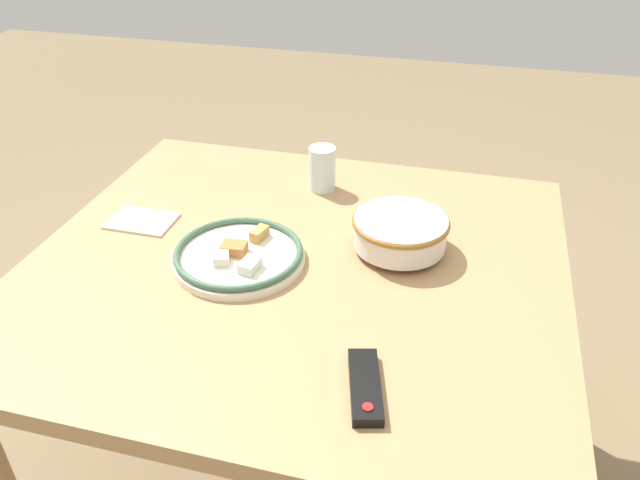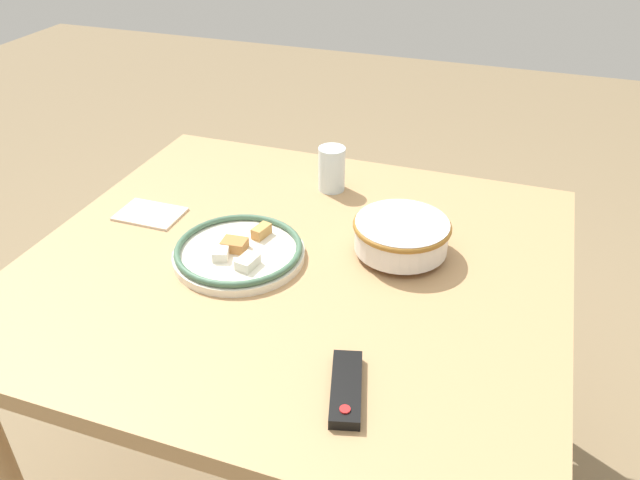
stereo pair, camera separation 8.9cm
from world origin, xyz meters
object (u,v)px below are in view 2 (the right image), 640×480
noodle_bowl (401,235)px  food_plate (239,251)px  drinking_glass (332,169)px  tv_remote (346,388)px

noodle_bowl → food_plate: size_ratio=0.74×
food_plate → drinking_glass: drinking_glass is taller
food_plate → tv_remote: 0.45m
food_plate → noodle_bowl: bearing=-158.0°
tv_remote → drinking_glass: size_ratio=1.44×
tv_remote → food_plate: bearing=-56.7°
noodle_bowl → drinking_glass: drinking_glass is taller
noodle_bowl → food_plate: 0.35m
noodle_bowl → tv_remote: noodle_bowl is taller
food_plate → drinking_glass: bearing=-103.7°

